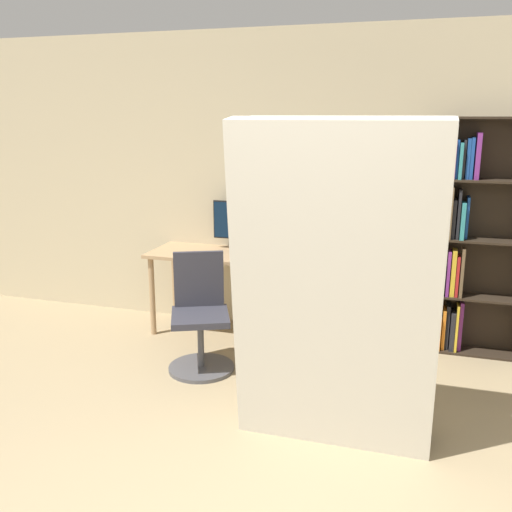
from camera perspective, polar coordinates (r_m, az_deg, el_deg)
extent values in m
cube|color=#C6B793|center=(5.10, 8.68, 6.83)|extent=(8.00, 0.06, 2.70)
cube|color=tan|center=(5.12, -2.71, 0.10)|extent=(1.44, 0.60, 0.03)
cylinder|color=tan|center=(5.28, -10.34, -3.98)|extent=(0.05, 0.05, 0.73)
cylinder|color=tan|center=(4.83, 3.81, -5.47)|extent=(0.05, 0.05, 0.73)
cylinder|color=tan|center=(5.68, -8.15, -2.58)|extent=(0.05, 0.05, 0.73)
cylinder|color=tan|center=(5.28, 5.01, -3.81)|extent=(0.05, 0.05, 0.73)
cylinder|color=black|center=(5.25, -1.08, 0.74)|extent=(0.20, 0.20, 0.02)
cylinder|color=black|center=(5.24, -1.08, 1.31)|extent=(0.04, 0.04, 0.09)
cube|color=black|center=(5.21, -1.07, 3.55)|extent=(0.61, 0.02, 0.35)
cube|color=#0A1E38|center=(5.20, -1.09, 3.54)|extent=(0.59, 0.03, 0.33)
cylinder|color=#4C4C51|center=(4.63, -5.48, -11.06)|extent=(0.52, 0.52, 0.03)
cylinder|color=#4C4C51|center=(4.55, -5.54, -8.68)|extent=(0.05, 0.05, 0.39)
cube|color=#33333D|center=(4.47, -5.61, -6.09)|extent=(0.58, 0.58, 0.05)
cube|color=#33333D|center=(4.58, -5.74, -2.30)|extent=(0.38, 0.20, 0.45)
cube|color=#2D2319|center=(4.95, 17.40, 1.76)|extent=(0.02, 0.25, 1.96)
cube|color=#2D2319|center=(5.09, 21.65, 1.72)|extent=(0.77, 0.02, 1.96)
cube|color=#2D2319|center=(5.25, 20.78, -8.92)|extent=(0.74, 0.22, 0.02)
cube|color=#2D2319|center=(5.09, 21.26, -3.88)|extent=(0.74, 0.22, 0.02)
cube|color=#2D2319|center=(4.97, 21.75, 1.44)|extent=(0.74, 0.22, 0.02)
cube|color=#2D2319|center=(4.90, 22.26, 6.98)|extent=(0.74, 0.22, 0.02)
cube|color=#2D2319|center=(4.87, 22.80, 12.63)|extent=(0.74, 0.22, 0.02)
cube|color=teal|center=(5.17, 17.12, -6.43)|extent=(0.02, 0.17, 0.41)
cube|color=gold|center=(5.16, 17.44, -6.43)|extent=(0.02, 0.14, 0.42)
cube|color=orange|center=(5.16, 17.80, -7.23)|extent=(0.03, 0.16, 0.29)
cube|color=orange|center=(5.19, 18.24, -6.81)|extent=(0.03, 0.17, 0.35)
cube|color=#232328|center=(5.19, 18.58, -6.61)|extent=(0.03, 0.15, 0.38)
cube|color=#232328|center=(5.18, 19.03, -6.98)|extent=(0.04, 0.17, 0.34)
cube|color=gold|center=(5.14, 19.43, -6.75)|extent=(0.02, 0.13, 0.41)
cube|color=#7A2D84|center=(5.19, 19.75, -6.49)|extent=(0.03, 0.15, 0.43)
cube|color=teal|center=(5.00, 17.55, -1.22)|extent=(0.03, 0.18, 0.43)
cube|color=orange|center=(5.04, 17.90, -1.26)|extent=(0.03, 0.16, 0.41)
cube|color=#287A38|center=(4.99, 18.25, -2.18)|extent=(0.02, 0.13, 0.28)
cube|color=#7A2D84|center=(4.99, 18.68, -1.64)|extent=(0.03, 0.13, 0.38)
cube|color=gold|center=(5.00, 19.12, -1.56)|extent=(0.04, 0.14, 0.39)
cube|color=red|center=(5.02, 19.48, -1.84)|extent=(0.02, 0.16, 0.34)
cube|color=brown|center=(4.98, 19.90, -1.56)|extent=(0.03, 0.12, 0.41)
cube|color=orange|center=(4.89, 17.93, 3.60)|extent=(0.03, 0.12, 0.32)
cube|color=orange|center=(4.90, 18.26, 3.46)|extent=(0.02, 0.14, 0.30)
cube|color=brown|center=(4.88, 18.81, 4.10)|extent=(0.04, 0.15, 0.42)
cube|color=#232328|center=(4.91, 19.18, 3.54)|extent=(0.03, 0.14, 0.32)
cube|color=#232328|center=(4.93, 19.61, 4.01)|extent=(0.02, 0.18, 0.40)
cube|color=teal|center=(4.91, 19.97, 3.34)|extent=(0.03, 0.17, 0.30)
cube|color=#1E4C9E|center=(4.96, 20.36, 3.65)|extent=(0.02, 0.13, 0.34)
cube|color=gold|center=(4.85, 18.42, 9.15)|extent=(0.04, 0.18, 0.30)
cube|color=silver|center=(4.86, 18.91, 9.54)|extent=(0.02, 0.15, 0.37)
cube|color=#7A2D84|center=(4.87, 19.19, 9.11)|extent=(0.03, 0.17, 0.30)
cube|color=#1E4C9E|center=(4.86, 19.48, 9.11)|extent=(0.02, 0.12, 0.31)
cube|color=teal|center=(4.85, 19.80, 8.94)|extent=(0.03, 0.15, 0.28)
cube|color=#232328|center=(4.89, 20.07, 9.09)|extent=(0.02, 0.16, 0.31)
cube|color=#1E4C9E|center=(4.90, 20.43, 9.13)|extent=(0.03, 0.16, 0.32)
cube|color=#1E4C9E|center=(4.89, 20.78, 9.15)|extent=(0.03, 0.15, 0.33)
cube|color=#7A2D84|center=(4.88, 21.29, 9.30)|extent=(0.04, 0.17, 0.36)
cube|color=beige|center=(3.27, 7.78, -3.77)|extent=(1.18, 0.39, 1.96)
cube|color=beige|center=(3.24, 18.04, -4.55)|extent=(0.01, 0.39, 1.93)
cube|color=beige|center=(3.56, 8.60, -2.30)|extent=(1.18, 0.32, 1.97)
cube|color=beige|center=(3.53, 18.00, -3.00)|extent=(0.01, 0.32, 1.93)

